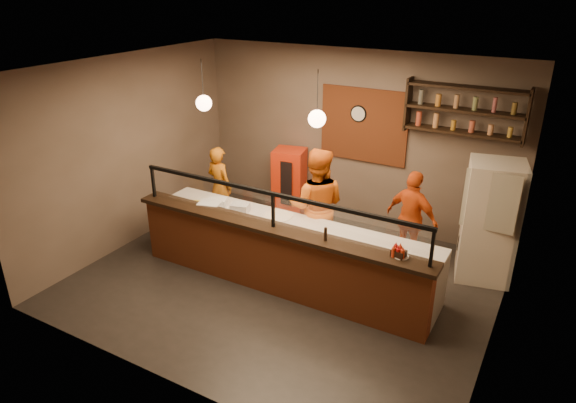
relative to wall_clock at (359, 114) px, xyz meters
The scene contains 29 objects.
floor 3.24m from the wall_clock, 92.33° to the right, with size 6.00×6.00×0.00m, color black.
ceiling 2.70m from the wall_clock, 92.33° to the right, with size 6.00×6.00×0.00m, color #3A302C.
wall_back 0.51m from the wall_clock, 158.20° to the left, with size 6.00×6.00×0.00m, color #6B5A4E.
wall_left 3.99m from the wall_clock, 141.57° to the right, with size 5.00×5.00×0.00m, color #6B5A4E.
wall_right 3.84m from the wall_clock, 40.31° to the right, with size 5.00×5.00×0.00m, color #6B5A4E.
wall_front 4.99m from the wall_clock, 91.16° to the right, with size 6.00×6.00×0.00m, color #6B5A4E.
brick_patch 0.22m from the wall_clock, ahead, with size 1.60×0.04×1.30m, color #984521.
service_counter 3.19m from the wall_clock, 92.08° to the right, with size 4.60×0.25×1.00m, color #984521.
counter_ledge 2.96m from the wall_clock, 92.08° to the right, with size 4.70×0.37×0.06m, color black.
worktop_cabinet 2.81m from the wall_clock, 92.53° to the right, with size 4.60×0.75×0.85m, color gray.
worktop 2.57m from the wall_clock, 92.53° to the right, with size 4.60×0.75×0.05m, color beige.
sneeze_guard 2.86m from the wall_clock, 92.08° to the right, with size 4.50×0.05×0.52m.
wall_shelving 1.83m from the wall_clock, ahead, with size 1.84×0.28×0.85m.
wall_clock is the anchor object (origin of this frame).
pendant_left 2.81m from the wall_clock, 125.30° to the right, with size 0.24×0.24×0.77m.
pendant_right 2.32m from the wall_clock, 82.44° to the right, with size 0.24×0.24×0.77m.
cook_left 2.84m from the wall_clock, 149.25° to the right, with size 0.55×0.36×1.51m, color orange.
cook_mid 1.99m from the wall_clock, 89.41° to the right, with size 0.93×0.73×1.92m, color #D56014.
cook_right 2.13m from the wall_clock, 35.09° to the right, with size 0.92×0.38×1.57m, color #DC4E14.
fridge 2.87m from the wall_clock, 17.90° to the right, with size 0.78×0.73×1.87m, color beige.
red_cooler 1.91m from the wall_clock, 165.70° to the right, with size 0.57×0.52×1.33m, color red.
pizza_dough 2.48m from the wall_clock, 100.39° to the right, with size 0.46×0.46×0.01m, color beige.
prep_tub_a 2.94m from the wall_clock, 121.14° to the right, with size 0.29×0.23×0.15m, color white.
prep_tub_b 2.74m from the wall_clock, 113.42° to the right, with size 0.28×0.22×0.14m, color silver.
prep_tub_c 3.10m from the wall_clock, 118.76° to the right, with size 0.34×0.27×0.17m, color white.
rolling_pin 3.11m from the wall_clock, 126.01° to the right, with size 0.05×0.05×0.31m, color yellow.
condiment_caddy 3.36m from the wall_clock, 57.80° to the right, with size 0.17×0.13×0.09m, color black.
pepper_mill 3.02m from the wall_clock, 75.49° to the right, with size 0.04×0.04×0.19m, color black.
small_plate 3.37m from the wall_clock, 57.21° to the right, with size 0.19×0.19×0.01m, color white.
Camera 1 is at (3.37, -5.84, 4.28)m, focal length 32.00 mm.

